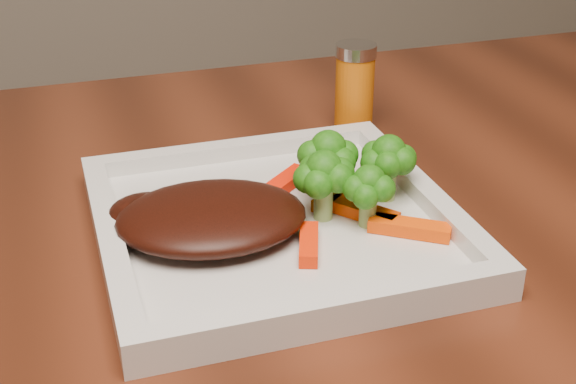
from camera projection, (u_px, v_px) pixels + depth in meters
name	position (u px, v px, depth m)	size (l,w,h in m)	color
plate	(276.00, 229.00, 0.62)	(0.27, 0.27, 0.01)	silver
steak	(211.00, 217.00, 0.60)	(0.14, 0.11, 0.03)	#320E07
broccoli_0	(328.00, 159.00, 0.64)	(0.06, 0.06, 0.07)	#206F12
broccoli_1	(388.00, 163.00, 0.64)	(0.05, 0.05, 0.06)	#126210
broccoli_2	(369.00, 191.00, 0.60)	(0.05, 0.05, 0.06)	#296611
broccoli_3	(324.00, 182.00, 0.61)	(0.05, 0.05, 0.06)	#245C0F
carrot_1	(410.00, 228.00, 0.60)	(0.06, 0.02, 0.01)	#FF4704
carrot_2	(309.00, 244.00, 0.58)	(0.05, 0.01, 0.01)	#FF2804
carrot_3	(377.00, 172.00, 0.69)	(0.05, 0.01, 0.01)	red
carrot_4	(284.00, 183.00, 0.67)	(0.06, 0.02, 0.01)	#FF1D04
carrot_5	(363.00, 212.00, 0.62)	(0.06, 0.02, 0.01)	#EE4003
carrot_6	(338.00, 194.00, 0.65)	(0.06, 0.02, 0.01)	#CA5003
spice_shaker	(354.00, 90.00, 0.78)	(0.04, 0.04, 0.09)	#CD630B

